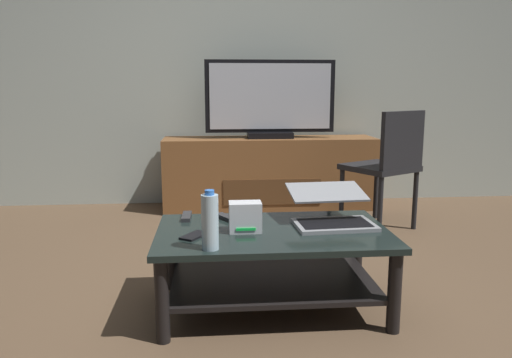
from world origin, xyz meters
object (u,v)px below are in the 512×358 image
(television, at_px, (270,101))
(cell_phone, at_px, (194,236))
(tv_remote, at_px, (227,218))
(laptop, at_px, (331,211))
(soundbar_remote, at_px, (187,216))
(water_bottle_near, at_px, (210,221))
(coffee_table, at_px, (273,254))
(media_cabinet, at_px, (269,173))
(router_box, at_px, (245,217))
(dining_chair, at_px, (388,162))

(television, xyz_separation_m, cell_phone, (-0.58, -2.07, -0.53))
(television, bearing_deg, tv_remote, -103.32)
(laptop, height_order, soundbar_remote, laptop)
(television, relative_size, water_bottle_near, 4.38)
(tv_remote, bearing_deg, television, 45.50)
(television, height_order, cell_phone, television)
(water_bottle_near, bearing_deg, television, 77.33)
(coffee_table, distance_m, cell_phone, 0.39)
(television, xyz_separation_m, water_bottle_near, (-0.51, -2.25, -0.42))
(media_cabinet, xyz_separation_m, laptop, (0.08, -1.92, 0.15))
(television, relative_size, tv_remote, 6.85)
(media_cabinet, height_order, laptop, media_cabinet)
(media_cabinet, relative_size, router_box, 12.20)
(coffee_table, bearing_deg, water_bottle_near, -138.68)
(laptop, bearing_deg, coffee_table, -162.99)
(media_cabinet, distance_m, laptop, 1.93)
(media_cabinet, xyz_separation_m, router_box, (-0.35, -2.03, 0.15))
(television, bearing_deg, router_box, -99.76)
(tv_remote, bearing_deg, router_box, -100.88)
(cell_phone, bearing_deg, laptop, 48.20)
(dining_chair, distance_m, water_bottle_near, 1.98)
(television, xyz_separation_m, soundbar_remote, (-0.63, -1.75, -0.53))
(media_cabinet, distance_m, soundbar_remote, 1.88)
(dining_chair, distance_m, tv_remote, 1.60)
(laptop, xyz_separation_m, soundbar_remote, (-0.71, 0.15, -0.05))
(cell_phone, bearing_deg, television, 108.36)
(tv_remote, bearing_deg, media_cabinet, 45.65)
(tv_remote, bearing_deg, cell_phone, -150.00)
(cell_phone, relative_size, tv_remote, 0.88)
(television, relative_size, laptop, 2.65)
(television, height_order, water_bottle_near, television)
(coffee_table, relative_size, dining_chair, 1.23)
(coffee_table, xyz_separation_m, router_box, (-0.13, -0.01, 0.19))
(dining_chair, bearing_deg, television, 136.56)
(dining_chair, relative_size, soundbar_remote, 5.52)
(soundbar_remote, bearing_deg, television, 71.48)
(coffee_table, height_order, media_cabinet, media_cabinet)
(media_cabinet, relative_size, soundbar_remote, 11.34)
(television, bearing_deg, laptop, -87.52)
(coffee_table, relative_size, router_box, 7.28)
(coffee_table, distance_m, tv_remote, 0.32)
(coffee_table, xyz_separation_m, television, (0.21, 1.99, 0.66))
(router_box, bearing_deg, water_bottle_near, -123.52)
(coffee_table, bearing_deg, dining_chair, 51.61)
(media_cabinet, bearing_deg, coffee_table, -96.08)
(television, relative_size, dining_chair, 1.24)
(television, height_order, router_box, television)
(coffee_table, bearing_deg, router_box, -174.04)
(dining_chair, distance_m, router_box, 1.70)
(water_bottle_near, xyz_separation_m, cell_phone, (-0.07, 0.18, -0.11))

